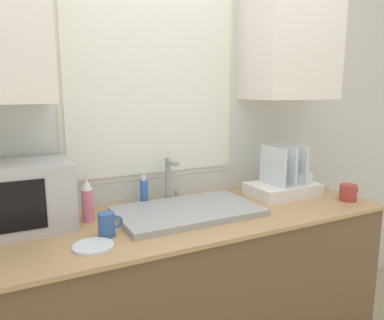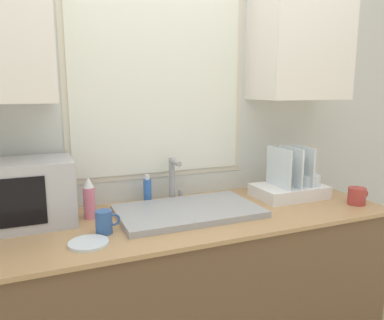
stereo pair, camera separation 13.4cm
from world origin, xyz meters
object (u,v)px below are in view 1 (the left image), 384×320
Objects in this scene: spray_bottle at (88,201)px; mug_near_sink at (107,224)px; dish_rack at (284,184)px; faucet at (170,177)px; microwave at (11,198)px; soap_bottle at (144,192)px.

spray_bottle is 0.23m from mug_near_sink.
dish_rack is 1.93× the size of spray_bottle.
faucet is 0.62× the size of dish_rack.
mug_near_sink is (0.03, -0.22, -0.05)m from spray_bottle.
faucet is 2.30× the size of mug_near_sink.
microwave is 0.32m from spray_bottle.
spray_bottle is 1.28× the size of soap_bottle.
dish_rack is (0.65, -0.18, -0.07)m from faucet.
dish_rack reaches higher than soap_bottle.
mug_near_sink is at bearing -35.70° from microwave.
spray_bottle is 0.34m from soap_bottle.
microwave reaches higher than soap_bottle.
faucet is at bearing -8.09° from soap_bottle.
dish_rack is at bearing 7.79° from mug_near_sink.
faucet is 0.78m from microwave.
spray_bottle is at bearing -167.65° from faucet.
soap_bottle is at bearing 50.01° from mug_near_sink.
microwave is 2.47× the size of spray_bottle.
microwave is 1.28× the size of dish_rack.
microwave reaches higher than mug_near_sink.
microwave is 0.44m from mug_near_sink.
mug_near_sink is (0.35, -0.25, -0.10)m from microwave.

